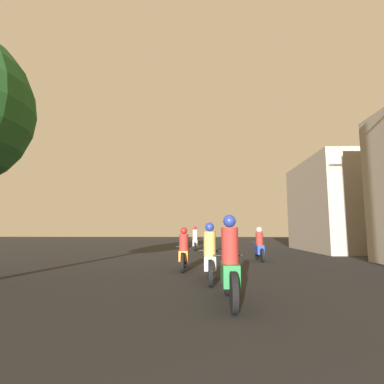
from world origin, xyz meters
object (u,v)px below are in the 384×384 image
object	(u,v)px
motorcycle_blue	(259,247)
motorcycle_orange	(184,253)
motorcycle_white	(195,240)
building_right_far	(341,206)
motorcycle_green	(230,268)
motorcycle_silver	(210,258)
motorcycle_black	(210,243)

from	to	relation	value
motorcycle_blue	motorcycle_orange	bearing A→B (deg)	-136.48
motorcycle_white	motorcycle_blue	bearing A→B (deg)	-61.04
building_right_far	motorcycle_orange	bearing A→B (deg)	-135.30
motorcycle_green	motorcycle_silver	size ratio (longest dim) A/B	1.02
motorcycle_silver	motorcycle_blue	xyz separation A→B (m)	(2.34, 5.61, -0.02)
motorcycle_black	building_right_far	bearing A→B (deg)	13.23
motorcycle_silver	motorcycle_white	size ratio (longest dim) A/B	1.03
motorcycle_blue	motorcycle_silver	bearing A→B (deg)	-115.20
motorcycle_black	motorcycle_white	size ratio (longest dim) A/B	0.97
motorcycle_white	building_right_far	world-z (taller)	building_right_far
motorcycle_green	motorcycle_white	world-z (taller)	motorcycle_green
motorcycle_orange	building_right_far	distance (m)	13.94
motorcycle_white	motorcycle_green	bearing A→B (deg)	-80.51
motorcycle_green	motorcycle_silver	distance (m)	2.34
motorcycle_green	motorcycle_blue	size ratio (longest dim) A/B	1.14
motorcycle_silver	motorcycle_black	xyz separation A→B (m)	(0.22, 9.21, -0.01)
motorcycle_orange	motorcycle_black	bearing A→B (deg)	86.98
motorcycle_black	building_right_far	distance (m)	9.43
motorcycle_orange	motorcycle_blue	xyz separation A→B (m)	(3.18, 3.30, 0.01)
motorcycle_black	building_right_far	xyz separation A→B (m)	(8.70, 2.76, 2.34)
motorcycle_orange	building_right_far	bearing A→B (deg)	50.39
motorcycle_green	motorcycle_white	size ratio (longest dim) A/B	1.05
motorcycle_green	motorcycle_silver	bearing A→B (deg)	102.59
motorcycle_silver	motorcycle_black	distance (m)	9.21
motorcycle_blue	motorcycle_black	xyz separation A→B (m)	(-2.12, 3.60, 0.01)
building_right_far	motorcycle_silver	bearing A→B (deg)	-126.70
motorcycle_blue	building_right_far	distance (m)	9.45
motorcycle_silver	motorcycle_blue	distance (m)	6.08
motorcycle_orange	motorcycle_blue	world-z (taller)	motorcycle_blue
motorcycle_orange	motorcycle_white	distance (m)	10.37
motorcycle_black	motorcycle_white	xyz separation A→B (m)	(-0.96, 3.47, 0.03)
motorcycle_silver	building_right_far	xyz separation A→B (m)	(8.92, 11.97, 2.33)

